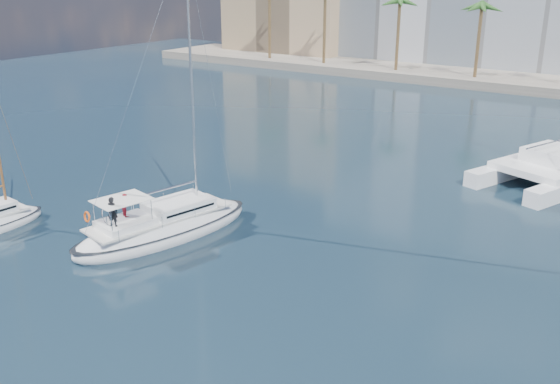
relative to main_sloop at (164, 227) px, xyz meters
The scene contains 7 objects.
ground 4.87m from the main_sloop, 21.99° to the left, with size 160.00×160.00×0.00m, color black.
quay 62.97m from the main_sloop, 85.92° to the left, with size 120.00×14.00×1.20m, color gray.
palm_left 66.52m from the main_sloop, 116.65° to the left, with size 3.60×3.60×12.30m.
palm_centre 59.78m from the main_sloop, 85.64° to the left, with size 3.60×3.60×12.30m.
main_sloop is the anchor object (origin of this frame).
catamaran 27.98m from the main_sloop, 55.07° to the left, with size 9.75×13.32×17.49m.
seagull 3.83m from the main_sloop, 94.74° to the left, with size 0.96×0.41×0.18m.
Camera 1 is at (19.83, -25.22, 14.49)m, focal length 40.00 mm.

